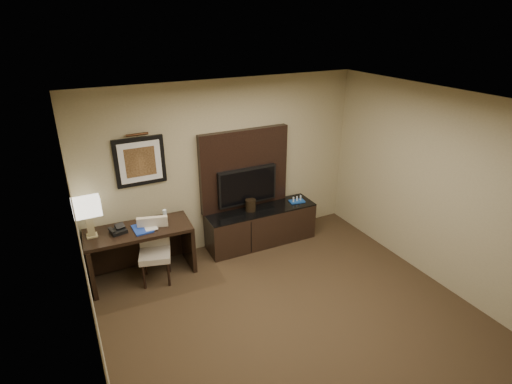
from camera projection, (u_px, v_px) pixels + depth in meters
floor at (310, 337)px, 4.79m from camera, size 4.50×5.00×0.01m
ceiling at (326, 114)px, 3.69m from camera, size 4.50×5.00×0.01m
wall_back at (225, 166)px, 6.28m from camera, size 4.50×0.01×2.70m
wall_left at (93, 303)px, 3.31m from camera, size 0.01×5.00×2.70m
wall_right at (461, 199)px, 5.17m from camera, size 0.01×5.00×2.70m
desk at (141, 253)px, 5.76m from camera, size 1.49×0.70×0.78m
credenza at (261, 226)px, 6.65m from camera, size 1.84×0.55×0.63m
tv_wall_panel at (244, 169)px, 6.38m from camera, size 1.50×0.12×1.30m
tv at (247, 186)px, 6.40m from camera, size 1.00×0.08×0.60m
artwork at (140, 161)px, 5.60m from camera, size 0.70×0.04×0.70m
picture_light at (137, 134)px, 5.40m from camera, size 0.04×0.04×0.30m
desk_chair at (155, 254)px, 5.64m from camera, size 0.54×0.59×0.88m
table_lamp at (89, 217)px, 5.30m from camera, size 0.40×0.31×0.58m
desk_phone at (118, 229)px, 5.48m from camera, size 0.24×0.22×0.10m
blue_folder at (142, 229)px, 5.59m from camera, size 0.26×0.34×0.02m
book at (143, 222)px, 5.55m from camera, size 0.17×0.03×0.23m
water_bottle at (165, 215)px, 5.80m from camera, size 0.06×0.06×0.17m
ice_bucket at (251, 205)px, 6.43m from camera, size 0.21×0.21×0.19m
minibar_tray at (297, 199)px, 6.75m from camera, size 0.27×0.19×0.09m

